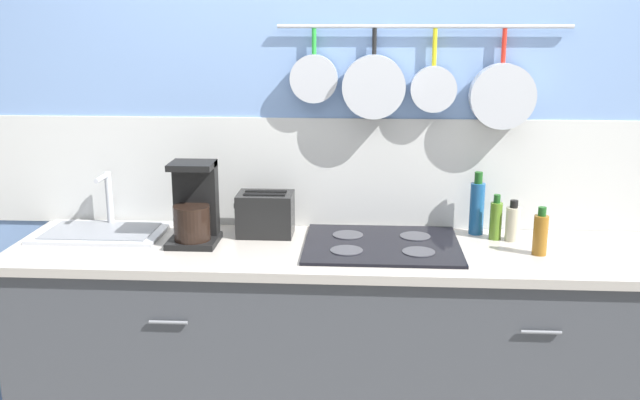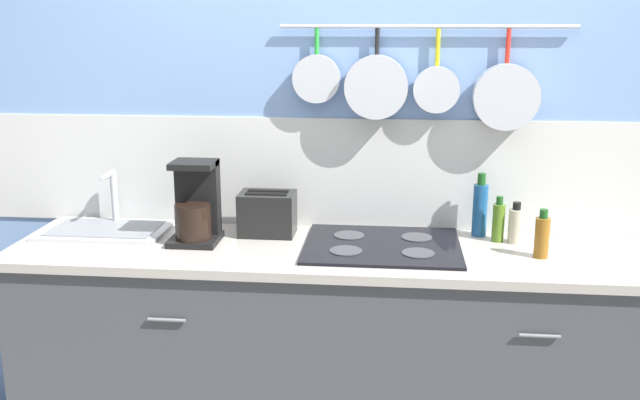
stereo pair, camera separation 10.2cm
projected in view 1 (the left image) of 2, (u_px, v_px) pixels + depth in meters
name	position (u px, v px, depth m)	size (l,w,h in m)	color
wall_back	(357.00, 145.00, 2.99)	(7.20, 0.16, 2.60)	#7293C6
cabinet_base	(352.00, 363.00, 2.87)	(2.64, 0.58, 0.90)	#3F4247
countertop	(354.00, 253.00, 2.75)	(2.68, 0.60, 0.03)	#A59E93
sink_basin	(101.00, 230.00, 2.93)	(0.51, 0.32, 0.24)	#B7BABF
coffee_maker	(194.00, 210.00, 2.80)	(0.19, 0.20, 0.32)	black
toaster	(266.00, 214.00, 2.90)	(0.24, 0.16, 0.18)	black
cooktop	(382.00, 245.00, 2.78)	(0.60, 0.50, 0.01)	black
bottle_vinegar	(477.00, 207.00, 2.91)	(0.06, 0.06, 0.26)	navy
bottle_sesame_oil	(496.00, 220.00, 2.85)	(0.05, 0.05, 0.18)	#4C721E
bottle_dish_soap	(513.00, 223.00, 2.83)	(0.06, 0.06, 0.17)	#BFB799
bottle_olive_oil	(540.00, 234.00, 2.66)	(0.05, 0.05, 0.18)	#8C5919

